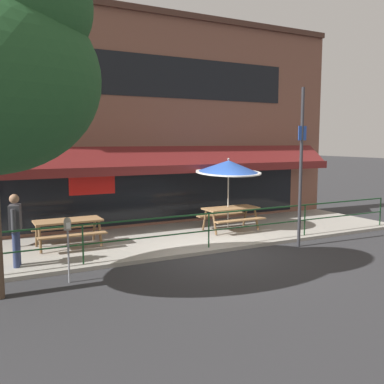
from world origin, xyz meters
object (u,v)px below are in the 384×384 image
object	(u,v)px
pedestrian_walking	(15,226)
parking_meter_near	(68,230)
picnic_table_left	(68,225)
street_sign_pole	(301,167)
patio_umbrella_centre	(228,167)
picnic_table_centre	(231,212)

from	to	relation	value
pedestrian_walking	parking_meter_near	xyz separation A→B (m)	(0.90, -1.45, 0.09)
picnic_table_left	pedestrian_walking	bearing A→B (deg)	-137.62
pedestrian_walking	street_sign_pole	xyz separation A→B (m)	(7.43, -1.28, 1.25)
patio_umbrella_centre	picnic_table_centre	bearing A→B (deg)	-90.00
picnic_table_left	picnic_table_centre	bearing A→B (deg)	-2.41
patio_umbrella_centre	pedestrian_walking	bearing A→B (deg)	-169.08
picnic_table_left	parking_meter_near	bearing A→B (deg)	-101.40
picnic_table_left	patio_umbrella_centre	world-z (taller)	patio_umbrella_centre
picnic_table_centre	picnic_table_left	bearing A→B (deg)	177.59
picnic_table_centre	patio_umbrella_centre	bearing A→B (deg)	90.00
pedestrian_walking	parking_meter_near	distance (m)	1.71
patio_umbrella_centre	street_sign_pole	bearing A→B (deg)	-72.83
street_sign_pole	picnic_table_left	bearing A→B (deg)	156.37
picnic_table_left	picnic_table_centre	distance (m)	5.18
picnic_table_centre	pedestrian_walking	xyz separation A→B (m)	(-6.64, -1.11, 0.35)
parking_meter_near	pedestrian_walking	bearing A→B (deg)	121.90
patio_umbrella_centre	street_sign_pole	xyz separation A→B (m)	(0.79, -2.56, 0.13)
picnic_table_left	patio_umbrella_centre	xyz separation A→B (m)	(5.18, -0.05, 1.47)
patio_umbrella_centre	parking_meter_near	xyz separation A→B (m)	(-5.74, -2.73, -1.03)
picnic_table_left	parking_meter_near	world-z (taller)	parking_meter_near
picnic_table_left	parking_meter_near	xyz separation A→B (m)	(-0.56, -2.78, 0.44)
picnic_table_left	picnic_table_centre	world-z (taller)	same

